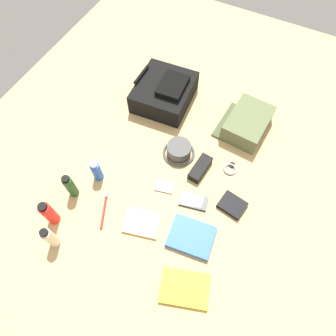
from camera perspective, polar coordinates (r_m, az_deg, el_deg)
name	(u,v)px	position (r m, az deg, el deg)	size (l,w,h in m)	color
ground_plane	(168,173)	(1.40, 0.00, -1.02)	(2.64, 2.02, 0.02)	tan
backpack	(165,92)	(1.60, -0.65, 14.33)	(0.33, 0.30, 0.14)	black
toiletry_pouch	(247,123)	(1.54, 14.83, 8.32)	(0.27, 0.24, 0.10)	#56603D
bucket_hat	(178,150)	(1.42, 2.01, 3.40)	(0.16, 0.16, 0.06)	#4B4B4B
lotion_bottle	(50,238)	(1.29, -21.61, -12.26)	(0.04, 0.04, 0.15)	beige
sunscreen_spray	(49,213)	(1.32, -21.80, -8.03)	(0.05, 0.05, 0.15)	red
shampoo_bottle	(70,186)	(1.35, -18.19, -3.31)	(0.04, 0.04, 0.15)	#19471E
deodorant_spray	(97,171)	(1.37, -13.51, -0.52)	(0.04, 0.04, 0.13)	blue
paperback_novel	(185,288)	(1.23, 3.21, -21.94)	(0.18, 0.22, 0.02)	yellow
travel_guidebook	(191,237)	(1.27, 4.48, -12.97)	(0.16, 0.20, 0.03)	blue
cell_phone	(193,201)	(1.33, 4.89, -6.31)	(0.09, 0.13, 0.01)	black
media_player	(165,187)	(1.35, -0.62, -3.62)	(0.07, 0.09, 0.01)	#B7B7BC
wristwatch	(230,169)	(1.43, 11.83, -0.10)	(0.07, 0.06, 0.01)	#99999E
toothbrush	(104,208)	(1.34, -12.09, -7.45)	(0.16, 0.08, 0.02)	red
wallet	(232,205)	(1.34, 12.18, -6.94)	(0.09, 0.11, 0.02)	black
notepad	(142,223)	(1.29, -4.94, -10.45)	(0.11, 0.15, 0.02)	beige
sunglasses_case	(200,168)	(1.39, 6.17, -0.03)	(0.14, 0.06, 0.04)	black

